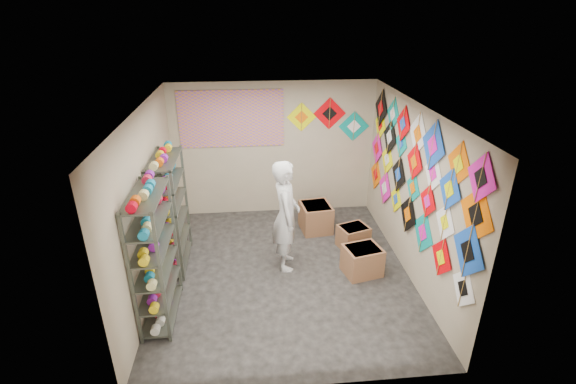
{
  "coord_description": "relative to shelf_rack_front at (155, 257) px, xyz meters",
  "views": [
    {
      "loc": [
        -0.48,
        -5.66,
        4.02
      ],
      "look_at": [
        0.1,
        0.3,
        1.3
      ],
      "focal_mm": 26.0,
      "sensor_mm": 36.0,
      "label": 1
    }
  ],
  "objects": [
    {
      "name": "shelf_rack_front",
      "position": [
        0.0,
        0.0,
        0.0
      ],
      "size": [
        0.4,
        1.1,
        1.9
      ],
      "primitive_type": "cube",
      "color": "#4C5147",
      "rests_on": "ground"
    },
    {
      "name": "kite_wall_display",
      "position": [
        3.76,
        0.85,
        0.71
      ],
      "size": [
        0.05,
        4.3,
        2.04
      ],
      "color": "white",
      "rests_on": "room_walls"
    },
    {
      "name": "back_wall_kites",
      "position": [
        2.89,
        3.09,
        1.0
      ],
      "size": [
        1.65,
        0.02,
        0.9
      ],
      "color": "#F7F900",
      "rests_on": "room_walls"
    },
    {
      "name": "carton_a",
      "position": [
        3.04,
        0.71,
        -0.71
      ],
      "size": [
        0.66,
        0.59,
        0.47
      ],
      "primitive_type": "cube",
      "rotation": [
        0.0,
        0.0,
        0.23
      ],
      "color": "brown",
      "rests_on": "ground"
    },
    {
      "name": "ground",
      "position": [
        1.78,
        0.85,
        -0.95
      ],
      "size": [
        4.5,
        4.5,
        0.0
      ],
      "primitive_type": "plane",
      "color": "black"
    },
    {
      "name": "carton_c",
      "position": [
        2.52,
        2.2,
        -0.69
      ],
      "size": [
        0.62,
        0.67,
        0.53
      ],
      "primitive_type": "cube",
      "rotation": [
        0.0,
        0.0,
        0.12
      ],
      "color": "brown",
      "rests_on": "ground"
    },
    {
      "name": "shelf_rack_back",
      "position": [
        0.0,
        1.3,
        0.0
      ],
      "size": [
        0.4,
        1.1,
        1.9
      ],
      "primitive_type": "cube",
      "color": "#4C5147",
      "rests_on": "ground"
    },
    {
      "name": "carton_b",
      "position": [
        3.09,
        1.51,
        -0.75
      ],
      "size": [
        0.61,
        0.55,
        0.41
      ],
      "primitive_type": "cube",
      "rotation": [
        0.0,
        0.0,
        0.33
      ],
      "color": "brown",
      "rests_on": "ground"
    },
    {
      "name": "shopkeeper",
      "position": [
        1.84,
        1.06,
        -0.02
      ],
      "size": [
        0.71,
        0.49,
        1.86
      ],
      "primitive_type": "imported",
      "rotation": [
        0.0,
        0.0,
        1.53
      ],
      "color": "silver",
      "rests_on": "ground"
    },
    {
      "name": "poster",
      "position": [
        0.98,
        3.08,
        1.05
      ],
      "size": [
        2.0,
        0.01,
        1.1
      ],
      "primitive_type": "cube",
      "color": "purple",
      "rests_on": "room_walls"
    },
    {
      "name": "room_walls",
      "position": [
        1.78,
        0.85,
        0.69
      ],
      "size": [
        4.5,
        4.5,
        4.5
      ],
      "color": "tan",
      "rests_on": "ground"
    },
    {
      "name": "string_spools",
      "position": [
        -0.0,
        0.65,
        0.1
      ],
      "size": [
        0.12,
        2.36,
        0.12
      ],
      "color": "red",
      "rests_on": "ground"
    }
  ]
}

